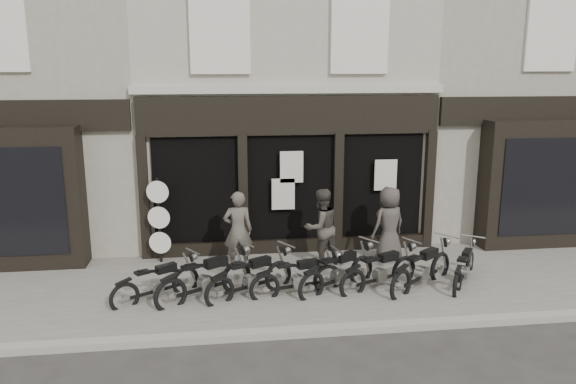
{
  "coord_description": "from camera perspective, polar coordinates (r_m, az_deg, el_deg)",
  "views": [
    {
      "loc": [
        -1.77,
        -10.12,
        4.58
      ],
      "look_at": [
        -0.24,
        1.6,
        1.92
      ],
      "focal_mm": 35.0,
      "sensor_mm": 36.0,
      "label": 1
    }
  ],
  "objects": [
    {
      "name": "ground_plane",
      "position": [
        11.25,
        2.32,
        -11.35
      ],
      "size": [
        90.0,
        90.0,
        0.0
      ],
      "primitive_type": "plane",
      "color": "#2D2B28",
      "rests_on": "ground"
    },
    {
      "name": "pavement",
      "position": [
        12.04,
        1.59,
        -9.36
      ],
      "size": [
        30.0,
        4.2,
        0.12
      ],
      "primitive_type": "cube",
      "color": "#605B55",
      "rests_on": "ground_plane"
    },
    {
      "name": "kerb",
      "position": [
        10.11,
        3.55,
        -13.87
      ],
      "size": [
        30.0,
        0.25,
        0.13
      ],
      "primitive_type": "cube",
      "color": "gray",
      "rests_on": "ground_plane"
    },
    {
      "name": "central_building",
      "position": [
        16.17,
        -1.16,
        10.92
      ],
      "size": [
        7.3,
        6.22,
        8.34
      ],
      "color": "#A9A191",
      "rests_on": "ground"
    },
    {
      "name": "neighbour_left",
      "position": [
        16.66,
        -23.74,
        9.79
      ],
      "size": [
        5.6,
        6.73,
        8.34
      ],
      "color": "gray",
      "rests_on": "ground"
    },
    {
      "name": "neighbour_right",
      "position": [
        17.96,
        19.78,
        10.24
      ],
      "size": [
        5.6,
        6.73,
        8.34
      ],
      "color": "gray",
      "rests_on": "ground"
    },
    {
      "name": "motorcycle_0",
      "position": [
        11.45,
        -13.15,
        -9.27
      ],
      "size": [
        1.71,
        1.24,
        0.92
      ],
      "rotation": [
        0.0,
        0.0,
        0.57
      ],
      "color": "black",
      "rests_on": "ground"
    },
    {
      "name": "motorcycle_1",
      "position": [
        11.3,
        -8.32,
        -9.06
      ],
      "size": [
        1.96,
        1.4,
        1.05
      ],
      "rotation": [
        0.0,
        0.0,
        0.56
      ],
      "color": "black",
      "rests_on": "ground"
    },
    {
      "name": "motorcycle_2",
      "position": [
        11.34,
        -3.78,
        -8.98
      ],
      "size": [
        1.87,
        1.3,
        1.0
      ],
      "rotation": [
        0.0,
        0.0,
        0.54
      ],
      "color": "black",
      "rests_on": "ground"
    },
    {
      "name": "motorcycle_3",
      "position": [
        11.37,
        1.01,
        -9.0
      ],
      "size": [
        1.95,
        0.77,
        0.95
      ],
      "rotation": [
        0.0,
        0.0,
        0.25
      ],
      "color": "black",
      "rests_on": "ground"
    },
    {
      "name": "motorcycle_4",
      "position": [
        11.64,
        5.11,
        -8.41
      ],
      "size": [
        1.86,
        1.35,
        1.0
      ],
      "rotation": [
        0.0,
        0.0,
        0.56
      ],
      "color": "black",
      "rests_on": "ground"
    },
    {
      "name": "motorcycle_5",
      "position": [
        11.83,
        9.33,
        -8.23
      ],
      "size": [
        1.9,
        1.14,
        0.98
      ],
      "rotation": [
        0.0,
        0.0,
        0.45
      ],
      "color": "black",
      "rests_on": "ground"
    },
    {
      "name": "motorcycle_6",
      "position": [
        12.02,
        13.46,
        -7.97
      ],
      "size": [
        1.84,
        1.52,
        1.03
      ],
      "rotation": [
        0.0,
        0.0,
        0.65
      ],
      "color": "black",
      "rests_on": "ground"
    },
    {
      "name": "motorcycle_7",
      "position": [
        12.48,
        17.45,
        -7.66
      ],
      "size": [
        1.31,
        1.67,
        0.92
      ],
      "rotation": [
        0.0,
        0.0,
        0.96
      ],
      "color": "black",
      "rests_on": "ground"
    },
    {
      "name": "man_left",
      "position": [
        12.53,
        -5.11,
        -3.91
      ],
      "size": [
        0.65,
        0.43,
        1.78
      ],
      "primitive_type": "imported",
      "rotation": [
        0.0,
        0.0,
        3.15
      ],
      "color": "#4D483F",
      "rests_on": "pavement"
    },
    {
      "name": "man_centre",
      "position": [
        12.76,
        3.37,
        -3.59
      ],
      "size": [
        1.06,
        0.96,
        1.78
      ],
      "primitive_type": "imported",
      "rotation": [
        0.0,
        0.0,
        3.56
      ],
      "color": "#3E3832",
      "rests_on": "pavement"
    },
    {
      "name": "man_right",
      "position": [
        13.23,
        10.22,
        -3.22
      ],
      "size": [
        1.01,
        0.85,
        1.76
      ],
      "primitive_type": "imported",
      "rotation": [
        0.0,
        0.0,
        3.54
      ],
      "color": "#3F3934",
      "rests_on": "pavement"
    },
    {
      "name": "advert_sign_post",
      "position": [
        13.21,
        -12.95,
        -3.22
      ],
      "size": [
        0.51,
        0.33,
        2.12
      ],
      "rotation": [
        0.0,
        0.0,
        -0.2
      ],
      "color": "black",
      "rests_on": "ground"
    }
  ]
}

